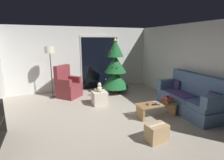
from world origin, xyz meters
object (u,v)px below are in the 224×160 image
object	(u,v)px
cell_phone	(168,97)
armchair	(68,86)
remote_silver	(159,104)
remote_graphite	(148,104)
remote_white	(156,102)
couch	(190,98)
remote_black	(155,104)
floor_lamp	(50,55)
coffee_table	(157,108)
christmas_tree	(115,69)
ottoman	(100,98)
teddy_bear_cream	(100,88)
teddy_bear_chestnut_by_tree	(95,93)
book_stack	(168,99)
cardboard_box_taped_mid_floor	(157,133)

from	to	relation	value
cell_phone	armchair	xyz separation A→B (m)	(-2.30, 2.55, -0.12)
remote_silver	cell_phone	distance (m)	0.35
remote_graphite	remote_white	bearing A→B (deg)	41.67
armchair	couch	bearing A→B (deg)	-40.58
remote_black	floor_lamp	distance (m)	3.77
coffee_table	remote_white	distance (m)	0.14
christmas_tree	remote_silver	bearing A→B (deg)	-85.12
remote_silver	floor_lamp	distance (m)	3.85
ottoman	remote_silver	bearing A→B (deg)	-52.58
remote_white	teddy_bear_cream	size ratio (longest dim) A/B	0.55
armchair	coffee_table	bearing A→B (deg)	-51.72
remote_black	coffee_table	bearing A→B (deg)	-60.63
christmas_tree	floor_lamp	xyz separation A→B (m)	(-2.28, 0.22, 0.58)
coffee_table	floor_lamp	bearing A→B (deg)	133.66
cell_phone	armchair	world-z (taller)	armchair
christmas_tree	remote_black	bearing A→B (deg)	-87.62
cell_phone	teddy_bear_cream	size ratio (longest dim) A/B	0.50
remote_graphite	remote_black	xyz separation A→B (m)	(0.17, -0.07, 0.00)
coffee_table	teddy_bear_cream	size ratio (longest dim) A/B	3.86
remote_silver	christmas_tree	size ratio (longest dim) A/B	0.07
coffee_table	teddy_bear_cream	world-z (taller)	teddy_bear_cream
ottoman	coffee_table	bearing A→B (deg)	-50.58
teddy_bear_cream	christmas_tree	bearing A→B (deg)	47.26
remote_black	cell_phone	size ratio (longest dim) A/B	1.08
christmas_tree	teddy_bear_chestnut_by_tree	bearing A→B (deg)	-170.16
floor_lamp	ottoman	bearing A→B (deg)	-42.10
couch	cell_phone	world-z (taller)	couch
remote_silver	teddy_bear_cream	bearing A→B (deg)	-81.95
remote_graphite	coffee_table	bearing A→B (deg)	31.28
remote_white	ottoman	world-z (taller)	ottoman
remote_silver	book_stack	bearing A→B (deg)	159.47
remote_graphite	cell_phone	world-z (taller)	cell_phone
remote_graphite	teddy_bear_chestnut_by_tree	xyz separation A→B (m)	(-0.77, 2.26, -0.26)
remote_black	armchair	size ratio (longest dim) A/B	0.14
remote_white	cardboard_box_taped_mid_floor	distance (m)	1.27
teddy_bear_cream	remote_white	bearing A→B (deg)	-49.22
remote_silver	book_stack	size ratio (longest dim) A/B	0.59
couch	cardboard_box_taped_mid_floor	distance (m)	1.97
coffee_table	christmas_tree	distance (m)	2.50
cardboard_box_taped_mid_floor	cell_phone	bearing A→B (deg)	43.70
remote_silver	cardboard_box_taped_mid_floor	bearing A→B (deg)	23.39
coffee_table	floor_lamp	distance (m)	3.83
cell_phone	christmas_tree	distance (m)	2.52
couch	teddy_bear_chestnut_by_tree	distance (m)	3.14
remote_black	remote_silver	xyz separation A→B (m)	(0.11, -0.02, 0.00)
book_stack	floor_lamp	distance (m)	4.02
cell_phone	christmas_tree	size ratio (longest dim) A/B	0.07
couch	coffee_table	bearing A→B (deg)	175.98
remote_black	book_stack	distance (m)	0.44
remote_black	christmas_tree	world-z (taller)	christmas_tree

